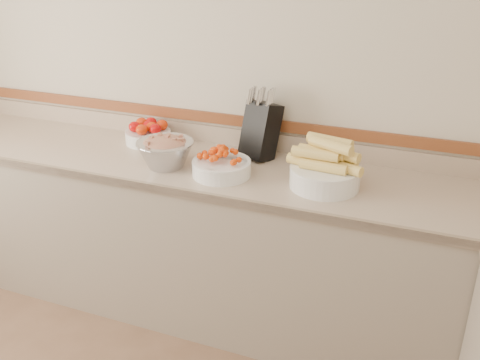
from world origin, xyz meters
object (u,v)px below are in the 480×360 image
(knife_block, at_px, (261,129))
(tomato_bowl, at_px, (148,133))
(rhubarb_bowl, at_px, (165,151))
(cherry_tomato_bowl, at_px, (222,165))
(corn_bowl, at_px, (325,170))

(knife_block, bearing_deg, tomato_bowl, -177.92)
(rhubarb_bowl, bearing_deg, knife_block, 36.69)
(cherry_tomato_bowl, distance_m, corn_bowl, 0.51)
(tomato_bowl, relative_size, rhubarb_bowl, 0.89)
(knife_block, height_order, corn_bowl, knife_block)
(corn_bowl, distance_m, rhubarb_bowl, 0.81)
(tomato_bowl, bearing_deg, corn_bowl, -11.80)
(cherry_tomato_bowl, bearing_deg, corn_bowl, 5.53)
(knife_block, relative_size, cherry_tomato_bowl, 1.32)
(cherry_tomato_bowl, distance_m, rhubarb_bowl, 0.31)
(knife_block, xyz_separation_m, rhubarb_bowl, (-0.41, -0.30, -0.07))
(knife_block, xyz_separation_m, corn_bowl, (0.41, -0.25, -0.07))
(corn_bowl, relative_size, rhubarb_bowl, 1.25)
(tomato_bowl, distance_m, cherry_tomato_bowl, 0.64)
(tomato_bowl, height_order, rhubarb_bowl, rhubarb_bowl)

